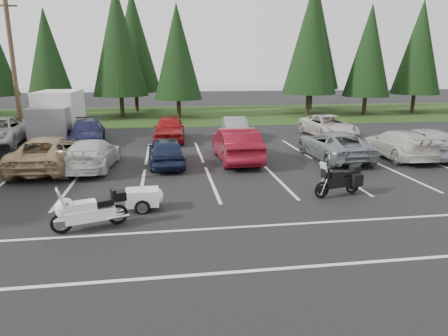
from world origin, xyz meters
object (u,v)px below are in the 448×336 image
car_near_3 (92,154)px  adventure_motorcycle (338,178)px  car_far_4 (328,126)px  car_far_1 (87,132)px  car_near_4 (166,151)px  touring_motorcycle (89,207)px  car_far_3 (235,129)px  car_near_7 (398,144)px  car_near_5 (236,144)px  car_near_6 (334,145)px  box_truck (56,115)px  cargo_trailer (142,199)px  car_near_2 (50,153)px  utility_pole (13,62)px  car_near_8 (425,142)px  car_far_2 (169,129)px

car_near_3 → adventure_motorcycle: car_near_3 is taller
car_far_4 → adventure_motorcycle: size_ratio=2.33×
car_near_3 → car_far_1: car_far_1 is taller
car_near_4 → car_far_1: size_ratio=0.82×
touring_motorcycle → car_far_3: bearing=46.1°
car_near_7 → car_near_5: bearing=-3.7°
car_near_5 → car_near_6: (4.81, -0.31, -0.12)m
box_truck → car_near_5: size_ratio=1.13×
car_near_7 → cargo_trailer: size_ratio=3.20×
car_near_6 → touring_motorcycle: (-10.31, -7.30, -0.05)m
car_near_4 → car_near_5: car_near_5 is taller
car_near_3 → adventure_motorcycle: (9.19, -5.25, -0.01)m
car_near_2 → car_near_7: (16.52, -0.09, -0.05)m
utility_pole → car_near_7: size_ratio=1.89×
car_near_2 → car_near_8: bearing=-179.3°
car_near_5 → car_near_4: bearing=6.6°
car_far_1 → car_far_2: bearing=-3.3°
car_near_2 → car_near_5: car_near_5 is taller
utility_pole → car_near_3: utility_pole is taller
utility_pole → car_far_1: utility_pole is taller
car_near_4 → car_far_2: (0.24, 6.26, 0.09)m
car_far_2 → car_near_2: bearing=-127.5°
car_near_8 → car_far_3: (-8.53, 6.38, -0.10)m
car_far_3 → car_near_6: bearing=-55.3°
car_near_4 → car_near_6: bearing=178.2°
car_far_2 → car_far_4: car_far_2 is taller
car_near_4 → car_near_8: 12.84m
car_near_7 → car_far_3: size_ratio=1.18×
car_near_7 → touring_motorcycle: bearing=27.3°
box_truck → touring_motorcycle: (4.60, -15.48, -0.80)m
car_near_7 → adventure_motorcycle: 7.68m
utility_pole → touring_motorcycle: utility_pole is taller
car_near_7 → car_far_4: bearing=-81.2°
car_near_8 → car_far_1: car_near_8 is taller
box_truck → car_far_3: bearing=-10.4°
utility_pole → car_near_6: 19.00m
utility_pole → touring_motorcycle: size_ratio=3.86×
car_near_5 → car_near_2: bearing=1.6°
utility_pole → touring_motorcycle: (6.60, -14.98, -4.05)m
utility_pole → car_near_2: 9.44m
box_truck → car_far_3: (11.08, -2.03, -0.78)m
utility_pole → car_far_2: (9.00, -1.56, -3.94)m
cargo_trailer → adventure_motorcycle: size_ratio=0.69×
car_near_3 → touring_motorcycle: 7.12m
car_near_4 → cargo_trailer: car_near_4 is taller
car_near_6 → cargo_trailer: size_ratio=3.36×
utility_pole → car_near_5: (12.09, -7.38, -3.88)m
car_near_5 → car_far_2: 6.59m
utility_pole → car_near_4: (8.77, -7.82, -4.03)m
utility_pole → car_near_4: size_ratio=2.29×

